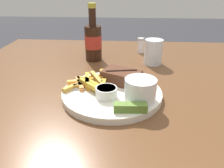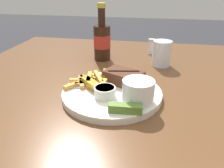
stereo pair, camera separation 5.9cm
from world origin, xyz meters
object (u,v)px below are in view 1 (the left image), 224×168
at_px(fork_utensil, 86,90).
at_px(steak_portion, 121,77).
at_px(dipping_sauce_cup, 106,92).
at_px(salt_shaker, 141,45).
at_px(drinking_glass, 153,52).
at_px(beer_bottle, 93,41).
at_px(dinner_plate, 112,93).
at_px(pickle_spear, 130,107).
at_px(coleslaw_cup, 140,89).

bearing_deg(fork_utensil, steak_portion, 29.18).
relative_size(dipping_sauce_cup, salt_shaker, 0.87).
height_order(fork_utensil, drinking_glass, drinking_glass).
bearing_deg(fork_utensil, beer_bottle, 91.86).
bearing_deg(drinking_glass, dipping_sauce_cup, -116.01).
bearing_deg(steak_portion, salt_shaker, 78.27).
relative_size(dinner_plate, drinking_glass, 2.91).
bearing_deg(dipping_sauce_cup, steak_portion, 68.83).
height_order(dinner_plate, beer_bottle, beer_bottle).
distance_m(beer_bottle, drinking_glass, 0.24).
xyz_separation_m(beer_bottle, salt_shaker, (0.19, 0.11, -0.04)).
xyz_separation_m(dinner_plate, salt_shaker, (0.10, 0.41, 0.02)).
distance_m(fork_utensil, salt_shaker, 0.45).
height_order(dinner_plate, fork_utensil, fork_utensil).
distance_m(dinner_plate, drinking_glass, 0.31).
bearing_deg(fork_utensil, pickle_spear, -41.42).
bearing_deg(drinking_glass, beer_bottle, 172.39).
distance_m(beer_bottle, salt_shaker, 0.23).
xyz_separation_m(pickle_spear, fork_utensil, (-0.12, 0.10, -0.01)).
height_order(pickle_spear, drinking_glass, drinking_glass).
bearing_deg(pickle_spear, beer_bottle, 109.75).
bearing_deg(steak_portion, coleslaw_cup, -64.01).
distance_m(steak_portion, pickle_spear, 0.16).
bearing_deg(salt_shaker, coleslaw_cup, -92.97).
relative_size(dipping_sauce_cup, pickle_spear, 0.72).
relative_size(dinner_plate, salt_shaker, 4.23).
bearing_deg(dinner_plate, fork_utensil, -177.51).
relative_size(coleslaw_cup, dipping_sauce_cup, 1.42).
bearing_deg(steak_portion, dinner_plate, -113.29).
bearing_deg(beer_bottle, dinner_plate, -72.55).
bearing_deg(beer_bottle, steak_portion, -64.18).
xyz_separation_m(dinner_plate, coleslaw_cup, (0.07, -0.05, 0.04)).
xyz_separation_m(pickle_spear, beer_bottle, (-0.14, 0.40, 0.05)).
distance_m(dipping_sauce_cup, fork_utensil, 0.07).
distance_m(steak_portion, fork_utensil, 0.11).
xyz_separation_m(fork_utensil, beer_bottle, (-0.02, 0.30, 0.06)).
relative_size(dipping_sauce_cup, beer_bottle, 0.26).
bearing_deg(beer_bottle, salt_shaker, 29.77).
distance_m(coleslaw_cup, salt_shaker, 0.46).
height_order(coleslaw_cup, drinking_glass, drinking_glass).
xyz_separation_m(steak_portion, drinking_glass, (0.11, 0.21, 0.01)).
relative_size(coleslaw_cup, pickle_spear, 1.01).
bearing_deg(coleslaw_cup, drinking_glass, 78.60).
xyz_separation_m(coleslaw_cup, drinking_glass, (0.06, 0.32, -0.00)).
bearing_deg(dinner_plate, dipping_sauce_cup, -107.89).
relative_size(dinner_plate, steak_portion, 2.16).
height_order(steak_portion, drinking_glass, drinking_glass).
relative_size(steak_portion, coleslaw_cup, 1.59).
bearing_deg(salt_shaker, beer_bottle, -150.23).
distance_m(dipping_sauce_cup, beer_bottle, 0.35).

